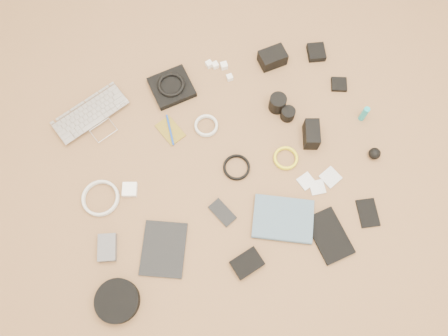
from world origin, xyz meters
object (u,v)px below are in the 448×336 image
object	(u,v)px
phone	(222,213)
headphone_case	(117,301)
tablet	(164,249)
laptop	(97,121)
dslr_camera	(272,58)
paperback	(281,241)

from	to	relation	value
phone	headphone_case	bearing A→B (deg)	178.64
headphone_case	tablet	bearing A→B (deg)	32.79
phone	headphone_case	world-z (taller)	headphone_case
tablet	phone	distance (m)	0.29
tablet	headphone_case	xyz separation A→B (m)	(-0.23, -0.15, 0.02)
laptop	headphone_case	bearing A→B (deg)	-116.80
dslr_camera	laptop	bearing A→B (deg)	178.80
laptop	tablet	world-z (taller)	laptop
dslr_camera	headphone_case	xyz separation A→B (m)	(-0.97, -0.87, -0.01)
headphone_case	paperback	world-z (taller)	headphone_case
tablet	paperback	world-z (taller)	paperback
phone	tablet	bearing A→B (deg)	169.97
phone	headphone_case	size ratio (longest dim) A/B	0.68
dslr_camera	paperback	distance (m)	0.88
laptop	tablet	xyz separation A→B (m)	(0.14, -0.66, -0.01)
laptop	phone	world-z (taller)	laptop
laptop	dslr_camera	distance (m)	0.88
dslr_camera	headphone_case	bearing A→B (deg)	-143.37
phone	paperback	world-z (taller)	paperback
laptop	headphone_case	size ratio (longest dim) A/B	1.98
laptop	dslr_camera	world-z (taller)	dslr_camera
laptop	dslr_camera	bearing A→B (deg)	-16.65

